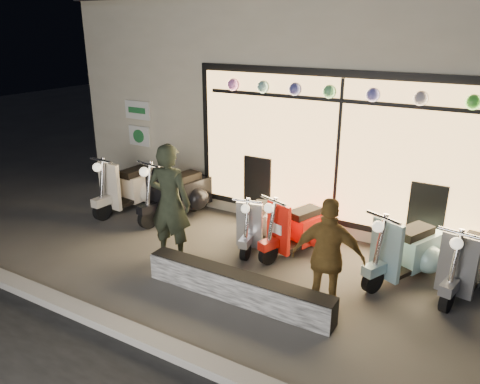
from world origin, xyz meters
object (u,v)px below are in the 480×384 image
Objects in this scene: scooter_silver at (259,221)px; scooter_red at (302,228)px; graffiti_barrier at (237,287)px; woman at (328,257)px; man at (170,203)px.

scooter_red is at bearing -4.91° from scooter_silver.
scooter_red is (0.16, 1.81, 0.21)m from graffiti_barrier.
woman is at bearing 17.06° from graffiti_barrier.
scooter_red is at bearing -68.60° from woman.
man reaches higher than scooter_red.
woman reaches higher than scooter_silver.
woman is (0.97, -1.46, 0.38)m from scooter_red.
graffiti_barrier is 1.32m from woman.
woman is (1.13, 0.35, 0.59)m from graffiti_barrier.
graffiti_barrier is 1.75× the size of woman.
graffiti_barrier is at bearing -81.60° from scooter_silver.
man is (-1.52, 0.52, 0.75)m from graffiti_barrier.
graffiti_barrier is 1.84m from scooter_silver.
scooter_red is (0.76, 0.08, 0.03)m from scooter_silver.
woman is (1.73, -1.39, 0.41)m from scooter_silver.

